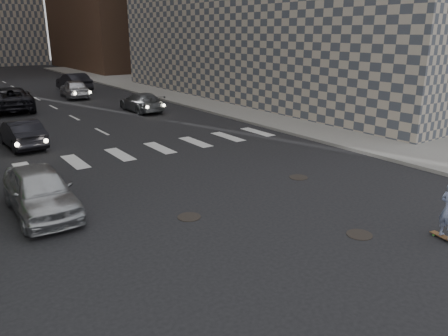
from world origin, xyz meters
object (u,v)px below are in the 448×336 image
Objects in this scene: traffic_car_c at (11,99)px; traffic_car_a at (21,133)px; silver_sedan at (40,191)px; traffic_car_d at (74,89)px; traffic_car_e at (74,82)px; traffic_car_b at (141,102)px.

traffic_car_a is at bearing 89.17° from traffic_car_c.
silver_sedan is 0.95× the size of traffic_car_d.
traffic_car_d is 0.89× the size of traffic_car_e.
silver_sedan is 25.17m from traffic_car_d.
traffic_car_a is 0.91× the size of traffic_car_b.
traffic_car_b is 13.35m from traffic_car_e.
traffic_car_e reaches higher than traffic_car_c.
traffic_car_c reaches higher than traffic_car_b.
traffic_car_e is at bearing -123.43° from traffic_car_c.
traffic_car_d is (8.26, 23.77, 0.04)m from silver_sedan.
silver_sedan is 0.72× the size of traffic_car_c.
traffic_car_e is (6.72, 7.86, 0.01)m from traffic_car_c.
traffic_car_e is (-0.58, 13.33, 0.18)m from traffic_car_b.
traffic_car_c is (1.55, 11.14, 0.16)m from traffic_car_a.
traffic_car_e is at bearing 71.95° from silver_sedan.
silver_sedan is at bearing 89.24° from traffic_car_c.
traffic_car_c is (2.77, 20.08, 0.10)m from silver_sedan.
traffic_car_e reaches higher than traffic_car_b.
traffic_car_e reaches higher than silver_sedan.
traffic_car_d reaches higher than traffic_car_b.
traffic_car_d is at bearing -78.12° from traffic_car_b.
silver_sedan reaches higher than traffic_car_a.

